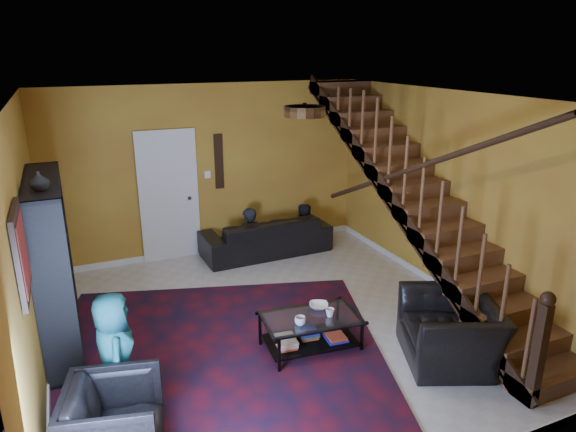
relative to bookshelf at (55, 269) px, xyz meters
name	(u,v)px	position (x,y,z in m)	size (l,w,h in m)	color
floor	(275,326)	(2.40, -0.60, -0.96)	(5.50, 5.50, 0.00)	beige
room	(149,297)	(1.07, 0.73, -0.91)	(5.50, 5.50, 5.50)	gold
staircase	(421,200)	(4.53, -0.60, 0.43)	(0.95, 5.02, 3.18)	brown
bookshelf	(55,269)	(0.00, 0.00, 0.00)	(0.35, 1.80, 2.00)	black
door	(169,198)	(1.70, 2.12, 0.06)	(0.82, 0.05, 2.05)	silver
framed_picture	(21,252)	(-0.17, -1.50, 0.79)	(0.04, 0.74, 0.74)	maroon
wall_hanging	(219,161)	(2.55, 2.13, 0.59)	(0.14, 0.03, 0.90)	black
ceiling_fixture	(305,111)	(2.40, -1.40, 1.78)	(0.40, 0.40, 0.10)	#3F2814
rug	(214,377)	(1.40, -1.33, -0.95)	(3.77, 4.30, 0.02)	#470C17
sofa	(266,235)	(3.19, 1.70, -0.65)	(2.15, 0.84, 0.63)	black
armchair_left	(114,422)	(0.35, -2.07, -0.61)	(0.76, 0.78, 0.71)	black
armchair_right	(450,331)	(3.90, -2.05, -0.61)	(1.09, 0.95, 0.71)	black
person_adult_a	(249,244)	(2.91, 1.75, -0.78)	(0.46, 0.30, 1.27)	black
person_adult_b	(303,237)	(3.90, 1.75, -0.81)	(0.59, 0.46, 1.21)	black
person_child	(115,354)	(0.45, -1.44, -0.35)	(0.60, 0.39, 1.22)	#175B59
coffee_table	(311,331)	(2.58, -1.24, -0.73)	(1.14, 0.74, 0.41)	black
cup_a	(300,321)	(2.40, -1.36, -0.50)	(0.12, 0.12, 0.10)	#999999
cup_b	(330,313)	(2.79, -1.32, -0.50)	(0.10, 0.10, 0.09)	#999999
bowl	(319,306)	(2.76, -1.09, -0.52)	(0.22, 0.22, 0.05)	#999999
vase	(39,181)	(0.00, -0.50, 1.13)	(0.18, 0.18, 0.19)	#999999
popcorn_bucket	(147,379)	(0.74, -1.23, -0.86)	(0.16, 0.16, 0.18)	red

